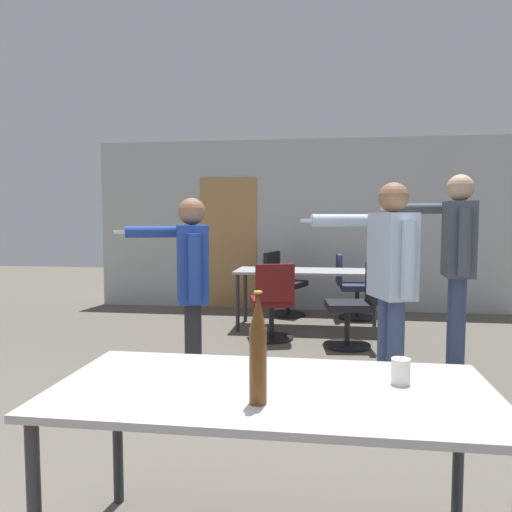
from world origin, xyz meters
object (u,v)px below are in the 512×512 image
beer_bottle (258,351)px  office_chair_near_pushed (354,309)px  office_chair_far_left (352,289)px  drink_cup (401,371)px  office_chair_side_rolled (283,286)px  office_chair_far_right (272,305)px  person_left_plaid (457,252)px  person_near_casual (191,278)px  person_far_watching (390,271)px

beer_bottle → office_chair_near_pushed: bearing=81.6°
office_chair_far_left → office_chair_near_pushed: office_chair_near_pushed is taller
office_chair_far_left → drink_cup: (-0.07, -5.07, 0.38)m
office_chair_side_rolled → drink_cup: size_ratio=8.89×
office_chair_side_rolled → office_chair_far_right: office_chair_side_rolled is taller
office_chair_far_left → beer_bottle: 5.42m
person_left_plaid → drink_cup: size_ratio=17.53×
person_left_plaid → office_chair_near_pushed: bearing=53.9°
person_left_plaid → beer_bottle: 3.38m
person_left_plaid → office_chair_far_left: size_ratio=2.00×
office_chair_side_rolled → person_near_casual: bearing=13.1°
person_near_casual → office_chair_near_pushed: (1.37, 1.73, -0.53)m
person_left_plaid → office_chair_far_right: person_left_plaid is taller
person_near_casual → person_left_plaid: size_ratio=0.87×
person_left_plaid → person_near_casual: bearing=117.6°
drink_cup → beer_bottle: bearing=-151.6°
person_far_watching → office_chair_far_left: size_ratio=1.85×
person_far_watching → office_chair_far_right: 2.21m
office_chair_side_rolled → office_chair_far_left: bearing=102.6°
office_chair_side_rolled → office_chair_far_right: size_ratio=1.01×
office_chair_side_rolled → office_chair_far_right: (0.01, -1.57, -0.01)m
person_far_watching → office_chair_far_right: size_ratio=1.86×
office_chair_near_pushed → beer_bottle: beer_bottle is taller
office_chair_side_rolled → office_chair_far_right: 1.57m
office_chair_far_left → beer_bottle: size_ratio=2.22×
office_chair_near_pushed → person_left_plaid: bearing=-135.9°
office_chair_near_pushed → office_chair_far_right: bearing=74.2°
person_left_plaid → office_chair_far_right: bearing=67.5°
office_chair_far_right → office_chair_near_pushed: 0.94m
beer_bottle → drink_cup: bearing=28.4°
person_left_plaid → office_chair_far_right: (-1.80, 0.87, -0.69)m
person_left_plaid → office_chair_far_right: 2.12m
office_chair_far_right → office_chair_far_left: 1.73m
beer_bottle → office_chair_far_left: bearing=83.5°
office_chair_near_pushed → person_near_casual: bearing=135.2°
office_chair_near_pushed → beer_bottle: 3.85m
person_left_plaid → office_chair_near_pushed: (-0.88, 0.72, -0.68)m
office_chair_far_left → office_chair_near_pushed: (-0.05, -1.58, 0.01)m
person_left_plaid → office_chair_far_left: bearing=23.0°
office_chair_side_rolled → office_chair_far_left: size_ratio=1.01×
office_chair_near_pushed → office_chair_side_rolled: bearing=22.1°
office_chair_far_left → drink_cup: bearing=-3.4°
office_chair_far_right → drink_cup: size_ratio=8.77×
office_chair_far_left → office_chair_far_right: bearing=-36.9°
person_far_watching → office_chair_near_pushed: bearing=-12.9°
person_far_watching → office_chair_near_pushed: size_ratio=1.84×
person_left_plaid → office_chair_far_right: size_ratio=2.00×
office_chair_near_pushed → drink_cup: size_ratio=8.86×
office_chair_far_left → drink_cup: size_ratio=8.79×
person_far_watching → drink_cup: person_far_watching is taller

